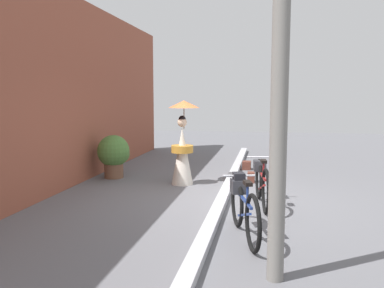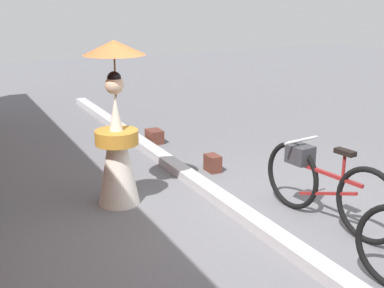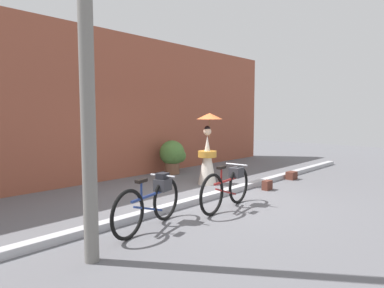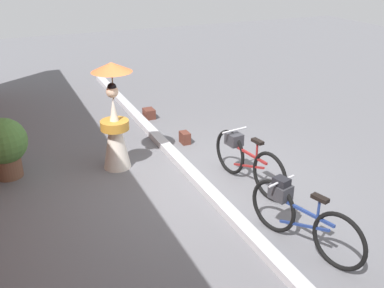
{
  "view_description": "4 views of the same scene",
  "coord_description": "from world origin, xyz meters",
  "views": [
    {
      "loc": [
        -7.51,
        -0.8,
        1.96
      ],
      "look_at": [
        0.19,
        0.64,
        1.04
      ],
      "focal_mm": 37.86,
      "sensor_mm": 36.0,
      "label": 1
    },
    {
      "loc": [
        -4.09,
        2.76,
        2.35
      ],
      "look_at": [
        0.32,
        0.56,
        0.89
      ],
      "focal_mm": 47.67,
      "sensor_mm": 36.0,
      "label": 2
    },
    {
      "loc": [
        -5.3,
        -4.57,
        1.84
      ],
      "look_at": [
        0.03,
        0.47,
        1.18
      ],
      "focal_mm": 30.9,
      "sensor_mm": 36.0,
      "label": 3
    },
    {
      "loc": [
        -5.86,
        2.76,
        3.59
      ],
      "look_at": [
        -0.12,
        0.21,
        0.83
      ],
      "focal_mm": 42.12,
      "sensor_mm": 36.0,
      "label": 4
    }
  ],
  "objects": [
    {
      "name": "backpack_spare",
      "position": [
        1.71,
        -0.46,
        0.12
      ],
      "size": [
        0.25,
        0.16,
        0.23
      ],
      "color": "#592D23",
      "rests_on": "ground_plane"
    },
    {
      "name": "potted_plant_by_door",
      "position": [
        1.65,
        2.82,
        0.58
      ],
      "size": [
        0.79,
        0.77,
        1.04
      ],
      "color": "brown",
      "rests_on": "ground_plane"
    },
    {
      "name": "sidewalk_curb",
      "position": [
        0.0,
        0.0,
        0.06
      ],
      "size": [
        14.0,
        0.2,
        0.12
      ],
      "primitive_type": "cube",
      "color": "#B2B2B7",
      "rests_on": "ground_plane"
    },
    {
      "name": "ground_plane",
      "position": [
        0.0,
        0.0,
        0.0
      ],
      "size": [
        30.0,
        30.0,
        0.0
      ],
      "primitive_type": "plane",
      "color": "slate"
    },
    {
      "name": "backpack_on_pavement",
      "position": [
        3.35,
        -0.28,
        0.12
      ],
      "size": [
        0.3,
        0.22,
        0.22
      ],
      "color": "#592D23",
      "rests_on": "ground_plane"
    },
    {
      "name": "person_with_parasol",
      "position": [
        1.23,
        1.05,
        0.89
      ],
      "size": [
        0.69,
        0.69,
        1.87
      ],
      "color": "silver",
      "rests_on": "ground_plane"
    },
    {
      "name": "building_wall",
      "position": [
        0.0,
        3.56,
        2.07
      ],
      "size": [
        14.0,
        0.4,
        4.14
      ],
      "primitive_type": "cube",
      "color": "brown",
      "rests_on": "ground_plane"
    },
    {
      "name": "bicycle_far_side",
      "position": [
        -0.23,
        -0.72,
        0.44
      ],
      "size": [
        1.79,
        0.48,
        0.87
      ],
      "color": "black",
      "rests_on": "ground_plane"
    },
    {
      "name": "bicycle_near_officer",
      "position": [
        -1.95,
        -0.49,
        0.44
      ],
      "size": [
        1.73,
        0.61,
        0.84
      ],
      "color": "black",
      "rests_on": "ground_plane"
    },
    {
      "name": "utility_pole",
      "position": [
        -3.26,
        -0.91,
        2.4
      ],
      "size": [
        0.18,
        0.18,
        4.8
      ],
      "primitive_type": "cylinder",
      "color": "slate",
      "rests_on": "ground_plane"
    }
  ]
}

